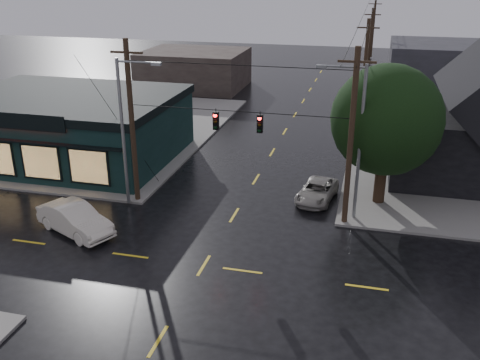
% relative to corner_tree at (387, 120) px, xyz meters
% --- Properties ---
extents(ground_plane, '(160.00, 160.00, 0.00)m').
position_rel_corner_tree_xyz_m(ground_plane, '(-8.38, -9.90, -5.42)').
color(ground_plane, black).
extents(sidewalk_nw, '(28.00, 28.00, 0.15)m').
position_rel_corner_tree_xyz_m(sidewalk_nw, '(-28.38, 10.10, -5.35)').
color(sidewalk_nw, gray).
rests_on(sidewalk_nw, ground).
extents(pizza_shop, '(16.30, 12.34, 4.90)m').
position_rel_corner_tree_xyz_m(pizza_shop, '(-23.38, 3.04, -2.87)').
color(pizza_shop, black).
rests_on(pizza_shop, ground).
extents(corner_tree, '(6.68, 6.68, 8.64)m').
position_rel_corner_tree_xyz_m(corner_tree, '(0.00, 0.00, 0.00)').
color(corner_tree, black).
rests_on(corner_tree, ground).
extents(utility_pole_nw, '(2.00, 0.32, 10.15)m').
position_rel_corner_tree_xyz_m(utility_pole_nw, '(-14.88, -3.40, -5.42)').
color(utility_pole_nw, black).
rests_on(utility_pole_nw, ground).
extents(utility_pole_ne, '(2.00, 0.32, 10.15)m').
position_rel_corner_tree_xyz_m(utility_pole_ne, '(-1.88, -3.40, -5.42)').
color(utility_pole_ne, black).
rests_on(utility_pole_ne, ground).
extents(utility_pole_far_a, '(2.00, 0.32, 9.65)m').
position_rel_corner_tree_xyz_m(utility_pole_far_a, '(-1.88, 18.10, -5.42)').
color(utility_pole_far_a, black).
rests_on(utility_pole_far_a, ground).
extents(utility_pole_far_b, '(2.00, 0.32, 9.15)m').
position_rel_corner_tree_xyz_m(utility_pole_far_b, '(-1.88, 38.10, -5.42)').
color(utility_pole_far_b, black).
rests_on(utility_pole_far_b, ground).
extents(utility_pole_far_c, '(2.00, 0.32, 9.15)m').
position_rel_corner_tree_xyz_m(utility_pole_far_c, '(-1.88, 58.10, -5.42)').
color(utility_pole_far_c, black).
rests_on(utility_pole_far_c, ground).
extents(span_signal_assembly, '(13.00, 0.48, 1.23)m').
position_rel_corner_tree_xyz_m(span_signal_assembly, '(-8.28, -3.40, 0.27)').
color(span_signal_assembly, black).
rests_on(span_signal_assembly, ground).
extents(streetlight_nw, '(5.40, 0.30, 9.15)m').
position_rel_corner_tree_xyz_m(streetlight_nw, '(-15.18, -4.10, -5.42)').
color(streetlight_nw, gray).
rests_on(streetlight_nw, ground).
extents(streetlight_ne, '(5.40, 0.30, 9.15)m').
position_rel_corner_tree_xyz_m(streetlight_ne, '(-1.38, -2.70, -5.42)').
color(streetlight_ne, gray).
rests_on(streetlight_ne, ground).
extents(bg_building_west, '(12.00, 10.00, 4.40)m').
position_rel_corner_tree_xyz_m(bg_building_west, '(-22.38, 30.10, -3.22)').
color(bg_building_west, '#312523').
rests_on(bg_building_west, ground).
extents(bg_building_east, '(14.00, 12.00, 5.60)m').
position_rel_corner_tree_xyz_m(bg_building_east, '(7.62, 35.10, -2.62)').
color(bg_building_east, '#28282D').
rests_on(bg_building_east, ground).
extents(sedan_cream, '(5.34, 3.73, 1.67)m').
position_rel_corner_tree_xyz_m(sedan_cream, '(-16.43, -8.27, -4.59)').
color(sedan_cream, silver).
rests_on(sedan_cream, ground).
extents(suv_silver, '(2.61, 4.61, 1.21)m').
position_rel_corner_tree_xyz_m(suv_silver, '(-3.82, -0.43, -4.82)').
color(suv_silver, gray).
rests_on(suv_silver, ground).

